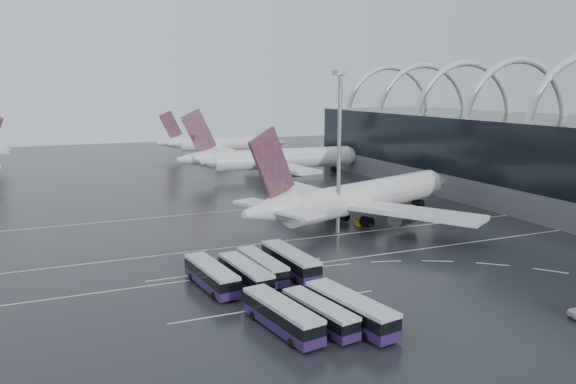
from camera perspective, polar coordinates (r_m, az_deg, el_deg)
name	(u,v)px	position (r m, az deg, el deg)	size (l,w,h in m)	color
ground	(373,251)	(96.89, 8.61, -6.00)	(420.00, 420.00, 0.00)	black
terminal	(551,157)	(149.27, 25.12, 3.23)	(42.00, 160.00, 34.90)	#58595D
lane_marking_near	(379,255)	(95.27, 9.25, -6.30)	(120.00, 0.25, 0.01)	white
lane_marking_mid	(339,235)	(106.87, 5.23, -4.33)	(120.00, 0.25, 0.01)	white
lane_marking_far	(283,206)	(131.48, -0.55, -1.44)	(120.00, 0.25, 0.01)	white
bus_bay_line_south	(277,306)	(73.04, -1.09, -11.52)	(28.00, 0.25, 0.01)	white
bus_bay_line_north	(238,269)	(87.17, -5.08, -7.82)	(28.00, 0.25, 0.01)	white
airliner_main	(359,198)	(114.67, 7.20, -0.65)	(60.04, 52.09, 20.95)	white
airliner_gate_b	(273,160)	(173.87, -1.49, 3.31)	(61.38, 55.16, 21.32)	white
airliner_gate_c	(220,144)	(228.21, -6.91, 4.82)	(51.52, 46.76, 18.47)	white
bus_row_near_a	(211,275)	(79.40, -7.81, -8.38)	(4.55, 13.63, 3.29)	#241645
bus_row_near_b	(245,274)	(79.77, -4.37, -8.26)	(4.23, 13.20, 3.19)	#241645
bus_row_near_c	(262,266)	(82.90, -2.68, -7.53)	(3.80, 12.81, 3.11)	#241645
bus_row_near_d	(290,261)	(84.58, 0.23, -7.02)	(4.13, 14.13, 3.43)	#241645
bus_row_far_a	(282,315)	(65.79, -0.63, -12.40)	(5.10, 13.68, 3.29)	#241645
bus_row_far_b	(319,313)	(66.86, 3.21, -12.19)	(4.67, 12.33, 2.97)	#241645
bus_row_far_c	(350,309)	(67.54, 6.36, -11.76)	(5.45, 14.36, 3.45)	#241645
floodlight_mast	(339,132)	(105.03, 5.25, 6.05)	(2.34, 2.34, 30.55)	gray
gse_cart_belly_a	(409,208)	(128.96, 12.16, -1.64)	(2.32, 1.37, 1.27)	gold
gse_cart_belly_b	(399,207)	(129.78, 11.20, -1.53)	(2.25, 1.33, 1.23)	slate
gse_cart_belly_c	(361,222)	(114.69, 7.46, -3.00)	(2.45, 1.45, 1.33)	gold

